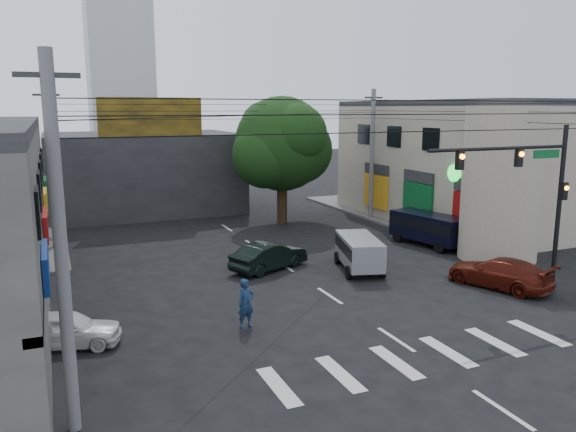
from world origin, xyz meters
TOP-DOWN VIEW (x-y plane):
  - ground at (0.00, 0.00)m, footprint 160.00×160.00m
  - sidewalk_far_right at (18.00, 18.00)m, footprint 16.00×16.00m
  - building_right at (18.00, 13.00)m, footprint 14.00×18.00m
  - corner_column at (11.00, 4.00)m, footprint 4.00×4.00m
  - building_far at (-4.00, 26.00)m, footprint 14.00×10.00m
  - billboard at (-4.00, 21.10)m, footprint 7.00×0.30m
  - tower_distant at (0.00, 70.00)m, footprint 9.00×9.00m
  - street_tree at (4.00, 17.00)m, footprint 6.40×6.40m
  - traffic_gantry at (7.82, -1.00)m, footprint 7.10×0.35m
  - utility_pole_near_left at (-10.50, -4.50)m, footprint 0.32×0.32m
  - utility_pole_far_left at (-10.50, 16.00)m, footprint 0.32×0.32m
  - utility_pole_far_right at (10.50, 16.00)m, footprint 0.32×0.32m
  - dark_sedan at (-0.94, 6.74)m, footprint 4.54×5.25m
  - white_compact at (-10.50, 0.87)m, footprint 3.46×4.39m
  - maroon_sedan at (7.51, 0.10)m, footprint 4.82×5.82m
  - silver_minivan at (3.07, 4.84)m, footprint 4.76×3.73m
  - navy_van at (9.39, 7.75)m, footprint 5.34×3.59m
  - traffic_officer at (-4.42, 0.06)m, footprint 0.89×0.78m

SIDE VIEW (x-z plane):
  - ground at x=0.00m, z-range 0.00..0.00m
  - sidewalk_far_right at x=18.00m, z-range 0.00..0.15m
  - white_compact at x=-10.50m, z-range 0.00..1.22m
  - maroon_sedan at x=7.51m, z-range 0.00..1.34m
  - dark_sedan at x=-0.94m, z-range 0.00..1.38m
  - silver_minivan at x=3.07m, z-range 0.00..1.67m
  - traffic_officer at x=-4.42m, z-range 0.00..1.84m
  - navy_van at x=9.39m, z-range 0.00..1.86m
  - building_far at x=-4.00m, z-range 0.00..6.00m
  - building_right at x=18.00m, z-range 0.00..8.00m
  - corner_column at x=11.00m, z-range 0.00..8.00m
  - utility_pole_near_left at x=-10.50m, z-range 0.00..9.20m
  - utility_pole_far_left at x=-10.50m, z-range 0.00..9.20m
  - utility_pole_far_right at x=10.50m, z-range 0.00..9.20m
  - traffic_gantry at x=7.82m, z-range 1.23..8.43m
  - street_tree at x=4.00m, z-range 1.12..9.82m
  - billboard at x=-4.00m, z-range 6.00..8.60m
  - tower_distant at x=0.00m, z-range 0.00..44.00m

